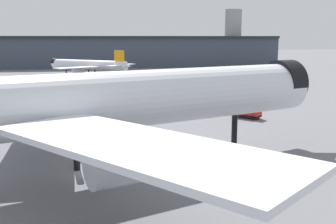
# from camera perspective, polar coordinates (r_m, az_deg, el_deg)

# --- Properties ---
(ground) EXTENTS (900.00, 900.00, 0.00)m
(ground) POSITION_cam_1_polar(r_m,az_deg,el_deg) (50.70, -11.45, -8.35)
(ground) COLOR slate
(airliner_near_gate) EXTENTS (66.76, 59.53, 19.82)m
(airliner_near_gate) POSITION_cam_1_polar(r_m,az_deg,el_deg) (47.44, -8.71, 1.33)
(airliner_near_gate) COLOR silver
(airliner_near_gate) RESTS_ON ground
(airliner_far_taxiway) EXTENTS (35.59, 34.76, 11.20)m
(airliner_far_taxiway) POSITION_cam_1_polar(r_m,az_deg,el_deg) (174.16, -11.10, 6.53)
(airliner_far_taxiway) COLOR silver
(airliner_far_taxiway) RESTS_ON ground
(terminal_building) EXTENTS (205.02, 50.12, 32.22)m
(terminal_building) POSITION_cam_1_polar(r_m,az_deg,el_deg) (231.48, -9.50, 8.45)
(terminal_building) COLOR #3D4756
(terminal_building) RESTS_ON ground
(service_truck_front) EXTENTS (5.03, 5.83, 3.00)m
(service_truck_front) POSITION_cam_1_polar(r_m,az_deg,el_deg) (83.84, 11.01, 0.23)
(service_truck_front) COLOR black
(service_truck_front) RESTS_ON ground
(baggage_tug_wing) EXTENTS (2.46, 3.46, 1.85)m
(baggage_tug_wing) POSITION_cam_1_polar(r_m,az_deg,el_deg) (87.18, -13.33, 0.12)
(baggage_tug_wing) COLOR black
(baggage_tug_wing) RESTS_ON ground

